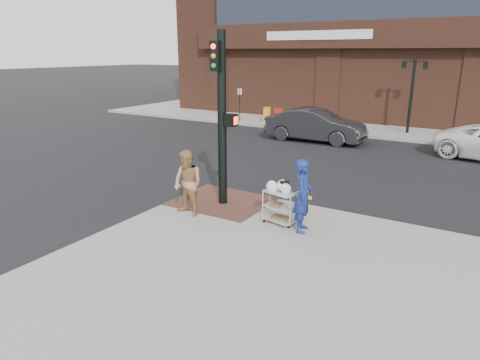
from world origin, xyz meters
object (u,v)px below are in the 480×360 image
Objects in this scene: traffic_signal_pole at (222,115)px; woman_blue at (303,196)px; lamp_post at (412,88)px; pedestrian_tan at (188,183)px; sedan_dark at (315,125)px; utility_cart at (280,204)px; fire_hydrant at (304,197)px.

traffic_signal_pole is 2.65× the size of woman_blue.
traffic_signal_pole reaches higher than lamp_post.
woman_blue reaches higher than pedestrian_tan.
lamp_post is 2.17× the size of pedestrian_tan.
traffic_signal_pole is at bearing -173.73° from sedan_dark.
sedan_dark is (-4.26, 11.63, -0.24)m from woman_blue.
sedan_dark is (-1.40, 10.95, -1.98)m from traffic_signal_pole.
sedan_dark is (-1.08, 12.23, -0.22)m from pedestrian_tan.
fire_hydrant is (0.27, 1.01, -0.06)m from utility_cart.
utility_cart is (-0.71, 0.15, -0.41)m from woman_blue.
woman_blue reaches higher than utility_cart.
woman_blue is 2.03× the size of fire_hydrant.
sedan_dark reaches higher than fire_hydrant.
traffic_signal_pole is at bearing 166.26° from utility_cart.
utility_cart is at bearing -91.19° from lamp_post.
lamp_post is 15.98m from woman_blue.
utility_cart is at bearing 25.92° from pedestrian_tan.
traffic_signal_pole is 2.71× the size of pedestrian_tan.
lamp_post is 2.12× the size of woman_blue.
traffic_signal_pole reaches higher than woman_blue.
utility_cart is (3.55, -11.48, -0.16)m from sedan_dark.
traffic_signal_pole is (-2.48, -15.23, 0.21)m from lamp_post.
traffic_signal_pole is 4.21× the size of utility_cart.
traffic_signal_pole is at bearing -168.60° from fire_hydrant.
sedan_dark is 11.14m from fire_hydrant.
lamp_post reaches higher than fire_hydrant.
utility_cart is at bearing 65.41° from woman_blue.
woman_blue is (0.39, -15.90, -1.52)m from lamp_post.
fire_hydrant is at bearing -90.21° from lamp_post.
pedestrian_tan is (-0.32, -1.28, -1.76)m from traffic_signal_pole.
sedan_dark is 5.58× the size of fire_hydrant.
sedan_dark reaches higher than utility_cart.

